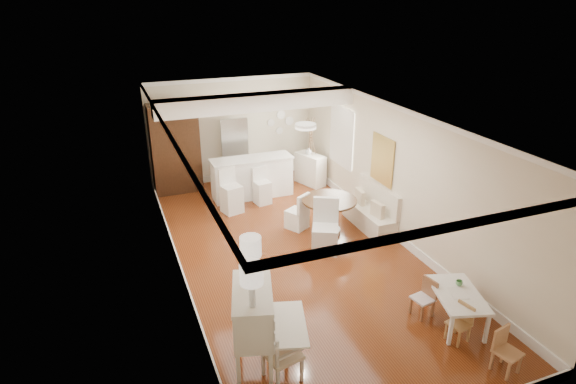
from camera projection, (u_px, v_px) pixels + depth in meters
room at (290, 155)px, 9.17m from camera, size 9.00×9.04×2.82m
secretary_bureau at (253, 332)px, 6.44m from camera, size 1.28×1.29×1.31m
gustavian_armchair at (282, 353)px, 6.40m from camera, size 0.57×0.57×0.84m
kids_table at (456, 308)px, 7.54m from camera, size 0.96×1.25×0.55m
kids_chair_a at (459, 323)px, 7.15m from camera, size 0.35×0.35×0.61m
kids_chair_b at (423, 298)px, 7.71m from camera, size 0.36×0.36×0.64m
kids_chair_c at (508, 352)px, 6.54m from camera, size 0.38×0.38×0.67m
banquette at (370, 207)px, 10.55m from camera, size 0.52×1.60×0.98m
dining_table at (329, 216)px, 10.32m from camera, size 1.23×1.23×0.80m
slip_chair_near at (325, 227)px, 9.55m from camera, size 0.70×0.71×1.08m
slip_chair_far at (297, 210)px, 10.54m from camera, size 0.55×0.56×0.84m
breakfast_counter at (252, 177)px, 12.15m from camera, size 2.05×0.65×1.03m
bar_stool_left at (231, 191)px, 11.26m from camera, size 0.52×0.52×1.07m
bar_stool_right at (262, 186)px, 11.76m from camera, size 0.42×0.42×0.90m
pantry_cabinet at (175, 149)px, 12.27m from camera, size 1.20×0.60×2.30m
fridge at (247, 150)px, 12.97m from camera, size 0.75×0.65×1.80m
sideboard at (310, 169)px, 12.99m from camera, size 0.65×0.95×0.83m
pencil_cup at (459, 283)px, 7.62m from camera, size 0.12×0.12×0.09m
branch_vase at (309, 151)px, 12.82m from camera, size 0.23×0.23×0.18m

